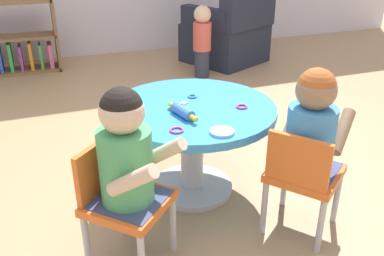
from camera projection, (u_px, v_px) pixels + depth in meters
ground_plane at (192, 188)px, 2.31m from camera, size 10.00×10.00×0.00m
craft_table at (192, 128)px, 2.15m from camera, size 0.85×0.85×0.49m
child_chair_left at (121, 199)px, 1.69m from camera, size 0.42×0.42×0.54m
seated_child_left at (126, 152)px, 1.58m from camera, size 0.43×0.43×0.51m
child_chair_right at (303, 175)px, 1.86m from camera, size 0.42×0.42×0.54m
seated_child_right at (312, 126)px, 1.79m from camera, size 0.44×0.42×0.51m
bookshelf_low at (8, 44)px, 4.04m from camera, size 0.93×0.28×0.70m
armchair_dark at (229, 33)px, 4.37m from camera, size 0.94×0.95×0.85m
toddler_standing at (202, 40)px, 3.91m from camera, size 0.17×0.17×0.67m
rolling_pin at (183, 111)px, 1.97m from camera, size 0.08×0.23×0.05m
craft_scissors at (177, 108)px, 2.06m from camera, size 0.13×0.13×0.01m
playdough_blob_0 at (222, 132)px, 1.81m from camera, size 0.11×0.11×0.01m
cookie_cutter_0 at (177, 130)px, 1.83m from camera, size 0.06×0.06×0.01m
cookie_cutter_1 at (242, 107)px, 2.07m from camera, size 0.06×0.06×0.01m
cookie_cutter_2 at (192, 96)px, 2.20m from camera, size 0.05×0.05×0.01m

